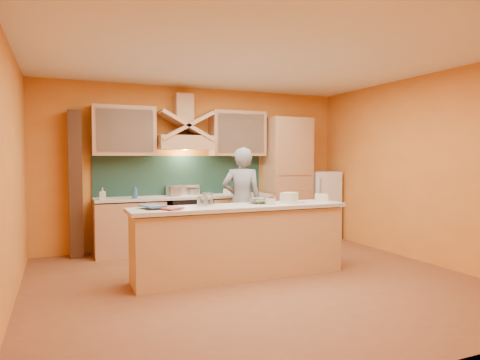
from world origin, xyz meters
name	(u,v)px	position (x,y,z in m)	size (l,w,h in m)	color
floor	(257,282)	(0.00, 0.00, 0.00)	(5.50, 5.00, 0.01)	brown
ceiling	(257,57)	(0.00, 0.00, 2.80)	(5.50, 5.00, 0.01)	white
wall_back	(198,167)	(0.00, 2.50, 1.40)	(5.50, 0.02, 2.80)	orange
wall_front	(407,181)	(0.00, -2.50, 1.40)	(5.50, 0.02, 2.80)	orange
wall_left	(8,175)	(-2.75, 0.00, 1.40)	(0.02, 5.00, 2.80)	orange
wall_right	(423,169)	(2.75, 0.00, 1.40)	(0.02, 5.00, 2.80)	orange
base_cabinet_left	(129,228)	(-1.25, 2.20, 0.43)	(1.10, 0.60, 0.86)	tan
base_cabinet_right	(238,221)	(0.65, 2.20, 0.43)	(1.10, 0.60, 0.86)	tan
counter_top	(186,197)	(-0.30, 2.20, 0.90)	(3.00, 0.62, 0.04)	beige
stove	(186,223)	(-0.30, 2.20, 0.45)	(0.60, 0.58, 0.90)	black
backsplash	(181,176)	(-0.30, 2.48, 1.25)	(3.00, 0.03, 0.70)	#163129
range_hood	(185,143)	(-0.30, 2.25, 1.82)	(0.92, 0.50, 0.24)	tan
hood_chimney	(183,109)	(-0.30, 2.35, 2.40)	(0.30, 0.30, 0.50)	tan
upper_cabinet_left	(124,131)	(-1.30, 2.33, 2.00)	(1.00, 0.35, 0.80)	tan
upper_cabinet_right	(237,134)	(0.70, 2.33, 2.00)	(1.00, 0.35, 0.80)	tan
pantry_column	(287,180)	(1.65, 2.20, 1.15)	(0.80, 0.60, 2.30)	tan
fridge	(320,205)	(2.40, 2.20, 0.65)	(0.58, 0.60, 1.30)	white
trim_column_left	(75,184)	(-2.05, 2.35, 1.15)	(0.20, 0.30, 2.30)	#472816
island_body	(240,243)	(-0.10, 0.30, 0.44)	(2.80, 0.55, 0.88)	tan
island_top	(240,207)	(-0.10, 0.30, 0.92)	(2.90, 0.62, 0.05)	beige
person	(242,201)	(0.45, 1.53, 0.87)	(0.63, 0.41, 1.73)	gray
pot_large	(176,192)	(-0.48, 2.20, 0.99)	(0.22, 0.22, 0.18)	silver
pot_small	(193,192)	(-0.13, 2.35, 0.96)	(0.18, 0.18, 0.13)	#ADADB4
soap_bottle_a	(103,194)	(-1.67, 2.06, 1.01)	(0.08, 0.09, 0.19)	beige
soap_bottle_b	(135,191)	(-1.18, 2.04, 1.03)	(0.09, 0.09, 0.22)	#2E4F7E
bowl_back	(239,192)	(0.62, 2.06, 0.96)	(0.25, 0.25, 0.08)	white
dish_rack	(233,191)	(0.56, 2.21, 0.97)	(0.26, 0.20, 0.09)	silver
book_lower	(163,209)	(-1.16, 0.17, 0.96)	(0.22, 0.30, 0.03)	#B44640
book_upper	(144,207)	(-1.35, 0.33, 0.98)	(0.23, 0.32, 0.02)	#3E5E89
jar_large	(208,199)	(-0.49, 0.46, 1.03)	(0.13, 0.13, 0.17)	silver
jar_small	(202,201)	(-0.59, 0.40, 1.01)	(0.13, 0.13, 0.12)	white
kitchen_scale	(270,201)	(0.29, 0.21, 0.99)	(0.11, 0.11, 0.09)	silver
mixing_bowl	(260,201)	(0.24, 0.42, 0.98)	(0.30, 0.30, 0.07)	silver
cloth	(294,202)	(0.70, 0.29, 0.95)	(0.26, 0.19, 0.02)	beige
grocery_bag_a	(289,198)	(0.64, 0.33, 1.02)	(0.22, 0.18, 0.14)	beige
grocery_bag_b	(321,198)	(1.16, 0.32, 1.00)	(0.17, 0.13, 0.10)	beige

